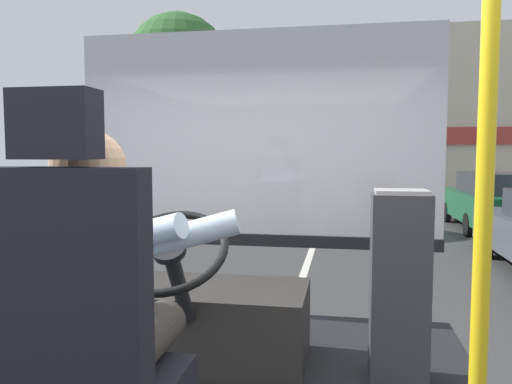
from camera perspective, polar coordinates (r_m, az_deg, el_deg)
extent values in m
cube|color=#393939|center=(10.73, 6.78, -5.80)|extent=(18.00, 44.00, 0.05)
cube|color=silver|center=(10.73, 6.78, -5.65)|extent=(0.12, 39.60, 0.00)
cube|color=black|center=(1.43, -21.55, -10.65)|extent=(0.48, 0.10, 0.66)
cube|color=black|center=(1.38, -22.09, 7.24)|extent=(0.22, 0.10, 0.18)
cylinder|color=#332D28|center=(1.73, -12.95, -16.50)|extent=(0.16, 0.44, 0.16)
cylinder|color=#332D28|center=(1.81, -18.41, -15.72)|extent=(0.16, 0.44, 0.16)
cylinder|color=silver|center=(1.58, -18.38, -11.09)|extent=(0.30, 0.30, 0.56)
cube|color=navy|center=(1.70, -15.89, -7.60)|extent=(0.06, 0.01, 0.34)
sphere|color=tan|center=(1.52, -18.74, 2.72)|extent=(0.22, 0.22, 0.22)
cylinder|color=silver|center=(1.77, -11.70, -5.87)|extent=(0.61, 0.22, 0.24)
cylinder|color=silver|center=(1.84, -16.43, -5.58)|extent=(0.61, 0.22, 0.24)
cube|color=#282623|center=(2.78, -5.96, -14.72)|extent=(1.10, 0.56, 0.40)
cylinder|color=black|center=(2.32, -8.83, -10.68)|extent=(0.07, 0.30, 0.42)
torus|color=black|center=(2.16, -9.95, -6.66)|extent=(0.51, 0.45, 0.31)
cylinder|color=black|center=(2.16, -9.95, -6.66)|extent=(0.14, 0.14, 0.10)
cylinder|color=gold|center=(1.36, 24.88, 1.60)|extent=(0.04, 0.04, 2.11)
cube|color=#333338|center=(2.55, 16.16, -10.55)|extent=(0.27, 0.23, 0.92)
cube|color=#9E9993|center=(2.47, 16.41, 0.02)|extent=(0.25, 0.20, 0.02)
cube|color=silver|center=(3.42, -0.11, 6.83)|extent=(2.50, 0.01, 1.40)
cube|color=black|center=(3.47, -0.11, -5.49)|extent=(2.50, 0.08, 0.08)
cylinder|color=#4C3828|center=(12.85, -8.82, 3.27)|extent=(0.34, 0.34, 3.24)
sphere|color=#31642D|center=(13.03, -8.95, 14.17)|extent=(2.61, 2.61, 2.61)
cube|color=#BCB29E|center=(21.39, 24.59, 7.71)|extent=(11.75, 4.22, 6.44)
cube|color=#9E332D|center=(19.26, 26.12, 5.86)|extent=(11.28, 0.12, 0.60)
cylinder|color=black|center=(9.94, 25.01, -5.46)|extent=(0.14, 0.49, 0.49)
cube|color=#195633|center=(13.58, 26.08, -1.42)|extent=(1.99, 3.83, 0.65)
cube|color=#282D33|center=(13.32, 26.43, 0.93)|extent=(1.64, 2.11, 0.50)
cylinder|color=black|center=(14.55, 21.16, -2.18)|extent=(0.14, 0.53, 0.53)
cylinder|color=black|center=(12.24, 23.27, -3.47)|extent=(0.14, 0.53, 0.53)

